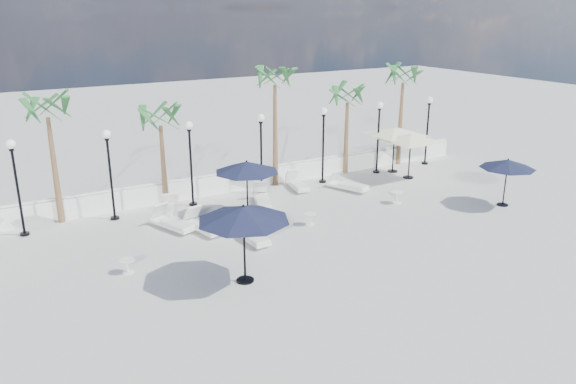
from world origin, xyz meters
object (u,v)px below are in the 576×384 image
parasol_navy_left (243,214)px  parasol_navy_mid (247,167)px  lounger_3 (173,222)px  lounger_4 (297,184)px  lounger_6 (348,185)px  parasol_cream_sq_b (411,134)px  lounger_1 (204,225)px  lounger_2 (252,235)px  parasol_cream_sq_a (395,128)px  lounger_5 (263,199)px  lounger_0 (167,208)px  parasol_navy_right (508,164)px

parasol_navy_left → parasol_navy_mid: (2.76, 5.41, -0.17)m
lounger_3 → lounger_4: lounger_3 is taller
parasol_navy_mid → lounger_3: bearing=176.5°
lounger_6 → parasol_cream_sq_b: parasol_cream_sq_b is taller
lounger_1 → lounger_3: (-0.98, 0.89, 0.01)m
lounger_2 → parasol_navy_mid: (1.09, 2.56, 1.92)m
parasol_cream_sq_a → lounger_4: bearing=179.8°
parasol_cream_sq_b → parasol_navy_mid: bearing=-175.2°
parasol_navy_left → parasol_navy_mid: 6.08m
lounger_4 → parasol_cream_sq_a: bearing=9.9°
lounger_5 → parasol_cream_sq_a: parasol_cream_sq_a is taller
lounger_2 → lounger_5: lounger_5 is taller
lounger_0 → parasol_navy_left: (0.07, -7.58, 2.14)m
parasol_navy_right → lounger_6: bearing=131.4°
lounger_5 → parasol_cream_sq_b: 8.80m
lounger_3 → lounger_6: 9.13m
lounger_2 → lounger_5: bearing=54.1°
parasol_navy_right → parasol_cream_sq_b: (-0.78, 5.42, 0.43)m
lounger_4 → parasol_navy_mid: (-3.78, -2.17, 1.92)m
lounger_1 → parasol_cream_sq_b: parasol_cream_sq_b is taller
lounger_0 → parasol_navy_mid: 4.07m
lounger_0 → parasol_navy_right: bearing=-5.0°
parasol_cream_sq_a → lounger_3: bearing=-171.5°
lounger_5 → parasol_navy_left: parasol_navy_left is taller
lounger_4 → parasol_navy_right: size_ratio=0.84×
parasol_navy_mid → lounger_0: bearing=142.6°
lounger_1 → lounger_5: bearing=14.4°
lounger_0 → lounger_3: lounger_3 is taller
parasol_navy_right → parasol_cream_sq_a: bearing=96.2°
lounger_0 → parasol_cream_sq_b: size_ratio=0.33×
parasol_navy_mid → parasol_navy_right: bearing=-23.5°
lounger_6 → parasol_navy_mid: parasol_navy_mid is taller
parasol_navy_left → parasol_cream_sq_b: size_ratio=0.59×
lounger_0 → lounger_6: lounger_6 is taller
lounger_2 → parasol_cream_sq_a: 12.09m
lounger_1 → parasol_navy_right: (12.85, -3.90, 1.66)m
lounger_6 → parasol_navy_right: parasol_navy_right is taller
lounger_5 → parasol_navy_mid: 2.47m
lounger_1 → lounger_6: (8.13, 1.46, -0.00)m
lounger_6 → parasol_cream_sq_a: parasol_cream_sq_a is taller
parasol_navy_left → parasol_cream_sq_b: (12.54, 6.24, 0.01)m
lounger_1 → parasol_navy_mid: parasol_navy_mid is taller
lounger_3 → lounger_5: 4.57m
parasol_navy_mid → parasol_cream_sq_a: 10.06m
lounger_2 → parasol_navy_left: 3.91m
parasol_navy_left → lounger_1: bearing=84.3°
lounger_5 → parasol_navy_left: (-3.99, -6.39, 2.08)m
parasol_cream_sq_b → parasol_navy_left: bearing=-153.5°
lounger_4 → lounger_6: size_ratio=0.94×
lounger_3 → parasol_cream_sq_b: size_ratio=0.45×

